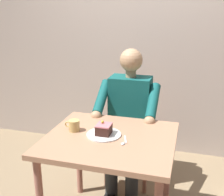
% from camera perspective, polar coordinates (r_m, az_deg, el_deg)
% --- Properties ---
extents(cafe_rear_panel, '(6.40, 0.12, 3.00)m').
position_cam_1_polar(cafe_rear_panel, '(3.17, 7.10, 15.73)').
color(cafe_rear_panel, '#BCADA2').
rests_on(cafe_rear_panel, ground).
extents(dining_table, '(0.89, 0.79, 0.75)m').
position_cam_1_polar(dining_table, '(2.02, -0.38, -10.40)').
color(dining_table, '#AE7C5C').
rests_on(dining_table, ground).
extents(chair, '(0.42, 0.42, 0.91)m').
position_cam_1_polar(chair, '(2.73, 4.01, -6.11)').
color(chair, tan).
rests_on(chair, ground).
extents(seated_person, '(0.53, 0.58, 1.27)m').
position_cam_1_polar(seated_person, '(2.51, 3.27, -4.25)').
color(seated_person, '#115351').
rests_on(seated_person, ground).
extents(dessert_plate, '(0.24, 0.24, 0.01)m').
position_cam_1_polar(dessert_plate, '(2.00, -1.64, -7.35)').
color(dessert_plate, white).
rests_on(dessert_plate, dining_table).
extents(cake_slice, '(0.10, 0.11, 0.09)m').
position_cam_1_polar(cake_slice, '(1.98, -1.66, -6.26)').
color(cake_slice, '#3B1F18').
rests_on(cake_slice, dessert_plate).
extents(coffee_cup, '(0.11, 0.08, 0.08)m').
position_cam_1_polar(coffee_cup, '(2.07, -7.66, -5.47)').
color(coffee_cup, tan).
rests_on(coffee_cup, dining_table).
extents(dessert_spoon, '(0.05, 0.14, 0.01)m').
position_cam_1_polar(dessert_spoon, '(1.90, 2.43, -8.75)').
color(dessert_spoon, silver).
rests_on(dessert_spoon, dining_table).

